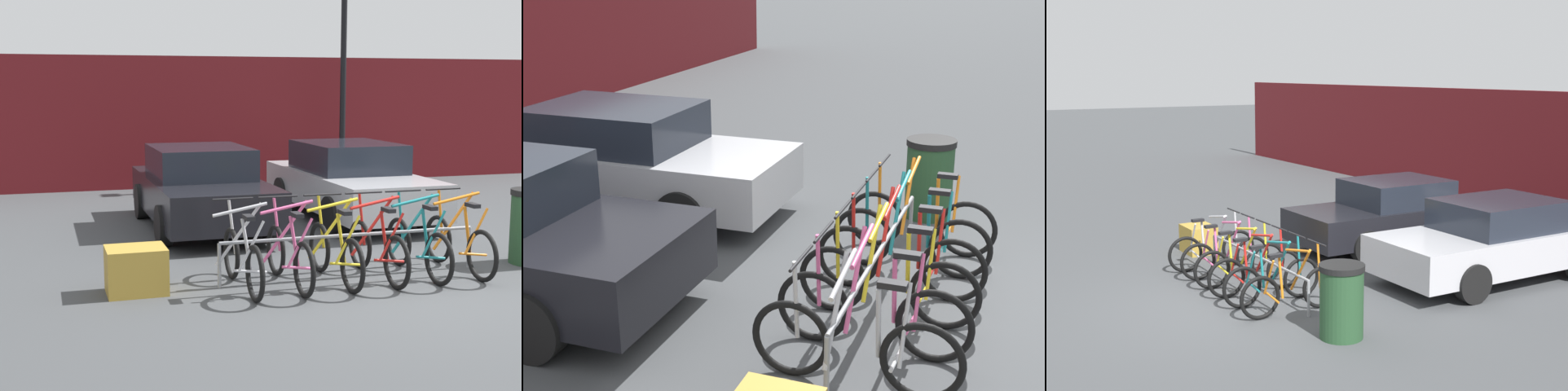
% 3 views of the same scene
% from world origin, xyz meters
% --- Properties ---
extents(ground_plane, '(120.00, 120.00, 0.00)m').
position_xyz_m(ground_plane, '(0.00, 0.00, 0.00)').
color(ground_plane, '#424447').
extents(bike_rack, '(3.50, 0.04, 0.57)m').
position_xyz_m(bike_rack, '(-0.60, 0.68, 0.48)').
color(bike_rack, gray).
rests_on(bike_rack, ground).
extents(bicycle_silver, '(0.68, 1.71, 1.05)m').
position_xyz_m(bicycle_silver, '(-2.08, 0.53, 0.38)').
color(bicycle_silver, black).
rests_on(bicycle_silver, ground).
extents(bicycle_pink, '(0.68, 1.71, 1.05)m').
position_xyz_m(bicycle_pink, '(-1.49, 0.53, 0.38)').
color(bicycle_pink, black).
rests_on(bicycle_pink, ground).
extents(bicycle_yellow, '(0.68, 1.71, 1.05)m').
position_xyz_m(bicycle_yellow, '(-0.89, 0.53, 0.38)').
color(bicycle_yellow, black).
rests_on(bicycle_yellow, ground).
extents(bicycle_red, '(0.68, 1.71, 1.05)m').
position_xyz_m(bicycle_red, '(-0.31, 0.53, 0.38)').
color(bicycle_red, black).
rests_on(bicycle_red, ground).
extents(bicycle_teal, '(0.68, 1.71, 1.05)m').
position_xyz_m(bicycle_teal, '(0.27, 0.53, 0.38)').
color(bicycle_teal, black).
rests_on(bicycle_teal, ground).
extents(bicycle_orange, '(0.68, 1.71, 1.05)m').
position_xyz_m(bicycle_orange, '(0.87, 0.53, 0.38)').
color(bicycle_orange, black).
rests_on(bicycle_orange, ground).
extents(car_black, '(1.91, 4.24, 1.40)m').
position_xyz_m(car_black, '(-1.75, 4.41, 0.69)').
color(car_black, black).
rests_on(car_black, ground).
extents(car_silver, '(1.91, 4.37, 1.40)m').
position_xyz_m(car_silver, '(1.04, 4.50, 0.69)').
color(car_silver, '#B7B7BC').
rests_on(car_silver, ground).
extents(trash_bin, '(0.63, 0.63, 1.03)m').
position_xyz_m(trash_bin, '(2.08, 0.62, 0.52)').
color(trash_bin, '#234728').
rests_on(trash_bin, ground).
extents(cargo_crate, '(0.70, 0.56, 0.55)m').
position_xyz_m(cargo_crate, '(-3.32, 0.76, 0.28)').
color(cargo_crate, '#B28C33').
rests_on(cargo_crate, ground).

